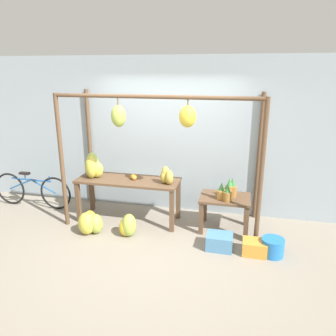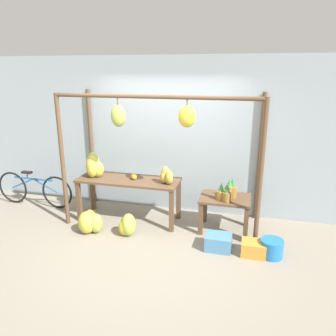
{
  "view_description": "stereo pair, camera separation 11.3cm",
  "coord_description": "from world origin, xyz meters",
  "px_view_note": "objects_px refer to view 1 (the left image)",
  "views": [
    {
      "loc": [
        1.28,
        -4.25,
        2.56
      ],
      "look_at": [
        0.11,
        0.76,
        1.0
      ],
      "focal_mm": 35.0,
      "sensor_mm": 36.0,
      "label": 1
    },
    {
      "loc": [
        1.39,
        -4.23,
        2.56
      ],
      "look_at": [
        0.11,
        0.76,
        1.0
      ],
      "focal_mm": 35.0,
      "sensor_mm": 36.0,
      "label": 2
    }
  ],
  "objects_px": {
    "orange_pile": "(134,177)",
    "pineapple_cluster": "(228,191)",
    "banana_pile_on_table": "(93,167)",
    "fruit_crate_purple": "(254,247)",
    "banana_pile_ground_right": "(128,226)",
    "banana_pile_ground_left": "(90,223)",
    "papaya_pile": "(167,177)",
    "fruit_crate_white": "(219,241)",
    "parked_bicycle": "(32,190)",
    "blue_bucket": "(273,247)"
  },
  "relations": [
    {
      "from": "orange_pile",
      "to": "pineapple_cluster",
      "type": "height_order",
      "value": "pineapple_cluster"
    },
    {
      "from": "banana_pile_on_table",
      "to": "fruit_crate_purple",
      "type": "relative_size",
      "value": 1.27
    },
    {
      "from": "orange_pile",
      "to": "banana_pile_ground_right",
      "type": "relative_size",
      "value": 0.38
    },
    {
      "from": "banana_pile_ground_left",
      "to": "papaya_pile",
      "type": "xyz_separation_m",
      "value": [
        1.14,
        0.55,
        0.7
      ]
    },
    {
      "from": "fruit_crate_white",
      "to": "fruit_crate_purple",
      "type": "bearing_deg",
      "value": -3.98
    },
    {
      "from": "banana_pile_ground_right",
      "to": "fruit_crate_purple",
      "type": "bearing_deg",
      "value": -2.7
    },
    {
      "from": "banana_pile_on_table",
      "to": "banana_pile_ground_right",
      "type": "relative_size",
      "value": 1.16
    },
    {
      "from": "fruit_crate_purple",
      "to": "pineapple_cluster",
      "type": "bearing_deg",
      "value": 125.14
    },
    {
      "from": "fruit_crate_purple",
      "to": "banana_pile_ground_left",
      "type": "bearing_deg",
      "value": 179.15
    },
    {
      "from": "fruit_crate_white",
      "to": "fruit_crate_purple",
      "type": "distance_m",
      "value": 0.5
    },
    {
      "from": "parked_bicycle",
      "to": "fruit_crate_white",
      "type": "bearing_deg",
      "value": -11.75
    },
    {
      "from": "fruit_crate_white",
      "to": "banana_pile_on_table",
      "type": "bearing_deg",
      "value": 165.3
    },
    {
      "from": "pineapple_cluster",
      "to": "papaya_pile",
      "type": "distance_m",
      "value": 1.01
    },
    {
      "from": "banana_pile_ground_right",
      "to": "pineapple_cluster",
      "type": "bearing_deg",
      "value": 19.51
    },
    {
      "from": "orange_pile",
      "to": "fruit_crate_purple",
      "type": "height_order",
      "value": "orange_pile"
    },
    {
      "from": "banana_pile_ground_left",
      "to": "papaya_pile",
      "type": "bearing_deg",
      "value": 25.76
    },
    {
      "from": "papaya_pile",
      "to": "fruit_crate_purple",
      "type": "relative_size",
      "value": 0.85
    },
    {
      "from": "banana_pile_ground_right",
      "to": "fruit_crate_purple",
      "type": "distance_m",
      "value": 1.96
    },
    {
      "from": "banana_pile_on_table",
      "to": "papaya_pile",
      "type": "xyz_separation_m",
      "value": [
        1.32,
        -0.04,
        -0.07
      ]
    },
    {
      "from": "orange_pile",
      "to": "banana_pile_ground_right",
      "type": "distance_m",
      "value": 0.86
    },
    {
      "from": "banana_pile_ground_right",
      "to": "papaya_pile",
      "type": "height_order",
      "value": "papaya_pile"
    },
    {
      "from": "parked_bicycle",
      "to": "pineapple_cluster",
      "type": "bearing_deg",
      "value": -2.53
    },
    {
      "from": "fruit_crate_purple",
      "to": "parked_bicycle",
      "type": "bearing_deg",
      "value": 169.17
    },
    {
      "from": "parked_bicycle",
      "to": "fruit_crate_purple",
      "type": "distance_m",
      "value": 4.22
    },
    {
      "from": "parked_bicycle",
      "to": "orange_pile",
      "type": "bearing_deg",
      "value": -2.9
    },
    {
      "from": "parked_bicycle",
      "to": "fruit_crate_purple",
      "type": "bearing_deg",
      "value": -10.83
    },
    {
      "from": "banana_pile_on_table",
      "to": "papaya_pile",
      "type": "bearing_deg",
      "value": -1.6
    },
    {
      "from": "parked_bicycle",
      "to": "banana_pile_on_table",
      "type": "bearing_deg",
      "value": -6.84
    },
    {
      "from": "fruit_crate_purple",
      "to": "banana_pile_on_table",
      "type": "bearing_deg",
      "value": 167.21
    },
    {
      "from": "pineapple_cluster",
      "to": "fruit_crate_white",
      "type": "bearing_deg",
      "value": -95.84
    },
    {
      "from": "papaya_pile",
      "to": "fruit_crate_purple",
      "type": "xyz_separation_m",
      "value": [
        1.44,
        -0.59,
        -0.77
      ]
    },
    {
      "from": "pineapple_cluster",
      "to": "parked_bicycle",
      "type": "bearing_deg",
      "value": 177.47
    },
    {
      "from": "banana_pile_ground_left",
      "to": "blue_bucket",
      "type": "relative_size",
      "value": 1.5
    },
    {
      "from": "papaya_pile",
      "to": "fruit_crate_purple",
      "type": "bearing_deg",
      "value": -22.3
    },
    {
      "from": "papaya_pile",
      "to": "parked_bicycle",
      "type": "bearing_deg",
      "value": 175.71
    },
    {
      "from": "blue_bucket",
      "to": "banana_pile_on_table",
      "type": "bearing_deg",
      "value": 168.65
    },
    {
      "from": "banana_pile_ground_left",
      "to": "parked_bicycle",
      "type": "distance_m",
      "value": 1.74
    },
    {
      "from": "banana_pile_ground_right",
      "to": "papaya_pile",
      "type": "xyz_separation_m",
      "value": [
        0.52,
        0.5,
        0.7
      ]
    },
    {
      "from": "pineapple_cluster",
      "to": "banana_pile_ground_right",
      "type": "height_order",
      "value": "pineapple_cluster"
    },
    {
      "from": "fruit_crate_white",
      "to": "parked_bicycle",
      "type": "relative_size",
      "value": 0.23
    },
    {
      "from": "papaya_pile",
      "to": "fruit_crate_purple",
      "type": "height_order",
      "value": "papaya_pile"
    },
    {
      "from": "orange_pile",
      "to": "fruit_crate_white",
      "type": "bearing_deg",
      "value": -22.92
    },
    {
      "from": "pineapple_cluster",
      "to": "orange_pile",
      "type": "bearing_deg",
      "value": 177.96
    },
    {
      "from": "orange_pile",
      "to": "blue_bucket",
      "type": "distance_m",
      "value": 2.48
    },
    {
      "from": "banana_pile_on_table",
      "to": "orange_pile",
      "type": "xyz_separation_m",
      "value": [
        0.71,
        0.06,
        -0.15
      ]
    },
    {
      "from": "banana_pile_ground_right",
      "to": "fruit_crate_white",
      "type": "distance_m",
      "value": 1.46
    },
    {
      "from": "banana_pile_on_table",
      "to": "parked_bicycle",
      "type": "distance_m",
      "value": 1.52
    },
    {
      "from": "orange_pile",
      "to": "fruit_crate_white",
      "type": "relative_size",
      "value": 0.37
    },
    {
      "from": "blue_bucket",
      "to": "fruit_crate_white",
      "type": "bearing_deg",
      "value": 179.07
    },
    {
      "from": "pineapple_cluster",
      "to": "parked_bicycle",
      "type": "height_order",
      "value": "pineapple_cluster"
    }
  ]
}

